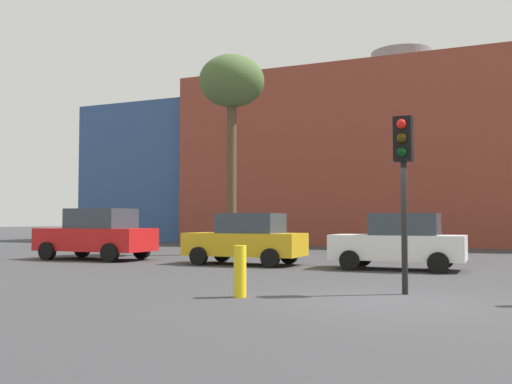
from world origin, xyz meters
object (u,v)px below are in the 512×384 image
object	(u,v)px
bollard_yellow_1	(240,271)
traffic_light_island	(403,163)
parked_car_1	(246,239)
bare_tree_0	(232,87)
parked_car_0	(97,234)
parked_car_2	(399,242)

from	to	relation	value
bollard_yellow_1	traffic_light_island	bearing A→B (deg)	30.42
parked_car_1	bare_tree_0	size ratio (longest dim) A/B	0.46
traffic_light_island	bollard_yellow_1	size ratio (longest dim) A/B	3.61
parked_car_0	bare_tree_0	size ratio (longest dim) A/B	0.51
bare_tree_0	bollard_yellow_1	bearing A→B (deg)	-63.68
parked_car_0	bollard_yellow_1	world-z (taller)	parked_car_0
traffic_light_island	bare_tree_0	size ratio (longest dim) A/B	0.41
parked_car_0	traffic_light_island	size ratio (longest dim) A/B	1.24
parked_car_1	bollard_yellow_1	world-z (taller)	parked_car_1
parked_car_1	parked_car_2	bearing A→B (deg)	180.00
parked_car_2	bare_tree_0	world-z (taller)	bare_tree_0
traffic_light_island	bollard_yellow_1	xyz separation A→B (m)	(-2.81, -1.65, -2.11)
parked_car_1	bollard_yellow_1	size ratio (longest dim) A/B	3.98
bare_tree_0	parked_car_2	bearing A→B (deg)	-31.03
parked_car_0	bollard_yellow_1	distance (m)	11.83
parked_car_0	parked_car_2	xyz separation A→B (m)	(11.06, 0.00, -0.11)
parked_car_2	traffic_light_island	size ratio (longest dim) A/B	1.09
parked_car_0	parked_car_2	bearing A→B (deg)	-180.00
parked_car_0	bollard_yellow_1	xyz separation A→B (m)	(9.25, -7.35, -0.45)
parked_car_1	parked_car_2	distance (m)	4.97
parked_car_0	parked_car_1	xyz separation A→B (m)	(6.10, 0.00, -0.10)
parked_car_1	parked_car_0	bearing A→B (deg)	0.00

